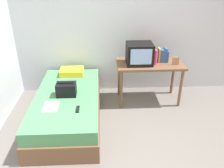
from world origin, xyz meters
name	(u,v)px	position (x,y,z in m)	size (l,w,h in m)	color
ground_plane	(131,157)	(0.00, 0.00, 0.00)	(8.00, 8.00, 0.00)	slate
wall_back	(120,24)	(0.00, 2.00, 1.30)	(5.20, 0.10, 2.60)	silver
bed	(68,107)	(-0.91, 0.89, 0.23)	(1.00, 2.00, 0.47)	brown
desk	(150,68)	(0.49, 1.46, 0.65)	(1.16, 0.60, 0.75)	brown
tv	(139,54)	(0.29, 1.44, 0.93)	(0.44, 0.39, 0.36)	black
water_bottle	(155,57)	(0.55, 1.40, 0.87)	(0.08, 0.08, 0.25)	#E53372
book_row	(163,55)	(0.72, 1.53, 0.86)	(0.17, 0.16, 0.25)	gold
picture_frame	(176,61)	(0.90, 1.35, 0.81)	(0.11, 0.02, 0.14)	#9E754C
pillow	(72,72)	(-0.91, 1.65, 0.53)	(0.42, 0.31, 0.11)	yellow
handbag	(66,89)	(-0.91, 0.87, 0.57)	(0.30, 0.20, 0.22)	black
magazine	(51,107)	(-1.09, 0.54, 0.48)	(0.21, 0.29, 0.01)	white
remote_dark	(78,109)	(-0.71, 0.44, 0.48)	(0.04, 0.16, 0.02)	black
remote_silver	(62,88)	(-1.01, 1.08, 0.48)	(0.04, 0.14, 0.02)	#B7B7BC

